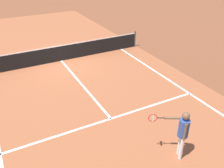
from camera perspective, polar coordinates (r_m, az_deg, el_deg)
name	(u,v)px	position (r m, az deg, el deg)	size (l,w,h in m)	color
ground_plane	(61,61)	(15.00, -11.69, 5.32)	(60.00, 60.00, 0.00)	brown
court_surface_inbounds	(61,61)	(15.00, -11.69, 5.32)	(10.62, 24.40, 0.00)	#9E5433
line_sideline_right	(183,89)	(12.19, 16.11, -1.12)	(0.10, 11.89, 0.01)	white
line_service_near	(111,119)	(9.78, -0.25, -8.06)	(8.22, 0.10, 0.01)	white
line_center_service	(81,84)	(12.25, -7.20, 0.05)	(0.10, 6.40, 0.01)	white
net	(61,53)	(14.81, -11.88, 7.06)	(10.41, 0.09, 1.07)	#33383D
player_near	(182,130)	(7.86, 16.07, -10.23)	(1.03, 0.89, 1.73)	white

